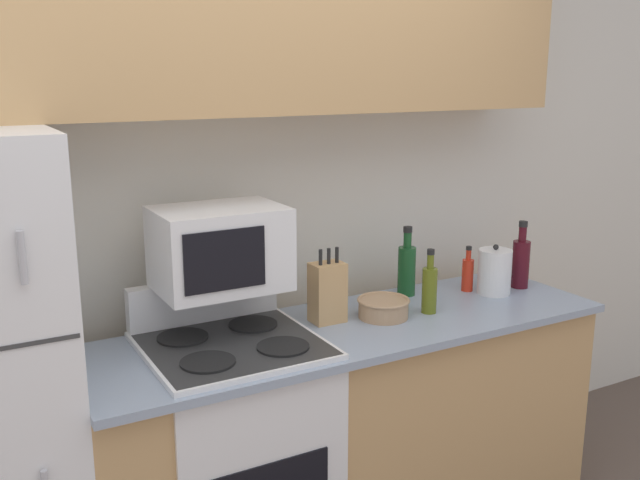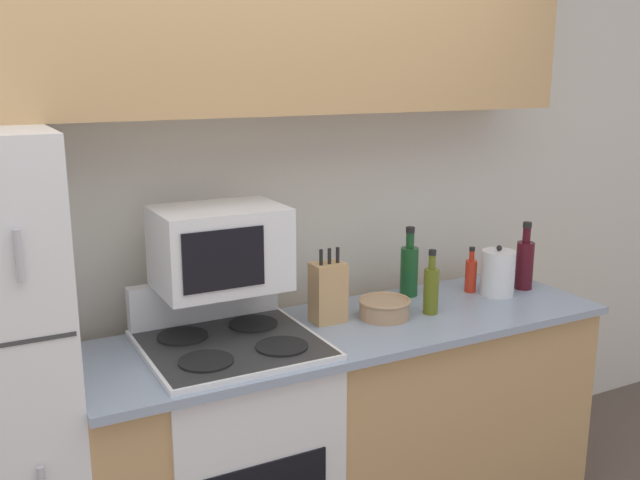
# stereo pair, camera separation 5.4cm
# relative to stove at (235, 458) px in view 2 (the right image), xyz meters

# --- Properties ---
(wall_back) EXTENTS (8.00, 0.05, 2.55)m
(wall_back) POSITION_rel_stove_xyz_m (0.11, 0.46, 0.79)
(wall_back) COLOR silver
(wall_back) RESTS_ON ground_plane
(lower_cabinets) EXTENTS (2.06, 0.61, 0.91)m
(lower_cabinets) POSITION_rel_stove_xyz_m (0.49, 0.01, -0.02)
(lower_cabinets) COLOR tan
(lower_cabinets) RESTS_ON ground_plane
(upper_cabinets) EXTENTS (2.82, 0.35, 0.70)m
(upper_cabinets) POSITION_rel_stove_xyz_m (0.11, 0.26, 1.56)
(upper_cabinets) COLOR tan
(upper_cabinets) RESTS_ON refrigerator
(stove) EXTENTS (0.60, 0.60, 1.09)m
(stove) POSITION_rel_stove_xyz_m (0.00, 0.00, 0.00)
(stove) COLOR white
(stove) RESTS_ON ground_plane
(microwave) EXTENTS (0.45, 0.33, 0.29)m
(microwave) POSITION_rel_stove_xyz_m (0.01, 0.12, 0.76)
(microwave) COLOR white
(microwave) RESTS_ON stove
(knife_block) EXTENTS (0.13, 0.09, 0.29)m
(knife_block) POSITION_rel_stove_xyz_m (0.42, 0.07, 0.55)
(knife_block) COLOR tan
(knife_block) RESTS_ON lower_cabinets
(bowl) EXTENTS (0.21, 0.21, 0.08)m
(bowl) POSITION_rel_stove_xyz_m (0.64, 0.00, 0.47)
(bowl) COLOR tan
(bowl) RESTS_ON lower_cabinets
(bottle_hot_sauce) EXTENTS (0.05, 0.05, 0.20)m
(bottle_hot_sauce) POSITION_rel_stove_xyz_m (1.15, 0.11, 0.51)
(bottle_hot_sauce) COLOR red
(bottle_hot_sauce) RESTS_ON lower_cabinets
(bottle_olive_oil) EXTENTS (0.06, 0.06, 0.26)m
(bottle_olive_oil) POSITION_rel_stove_xyz_m (0.83, -0.04, 0.53)
(bottle_olive_oil) COLOR #5B6619
(bottle_olive_oil) RESTS_ON lower_cabinets
(bottle_wine_green) EXTENTS (0.08, 0.08, 0.30)m
(bottle_wine_green) POSITION_rel_stove_xyz_m (0.89, 0.20, 0.55)
(bottle_wine_green) COLOR #194C23
(bottle_wine_green) RESTS_ON lower_cabinets
(bottle_wine_red) EXTENTS (0.08, 0.08, 0.30)m
(bottle_wine_red) POSITION_rel_stove_xyz_m (1.39, 0.04, 0.55)
(bottle_wine_red) COLOR #470F19
(bottle_wine_red) RESTS_ON lower_cabinets
(kettle) EXTENTS (0.14, 0.14, 0.22)m
(kettle) POSITION_rel_stove_xyz_m (1.23, 0.03, 0.53)
(kettle) COLOR white
(kettle) RESTS_ON lower_cabinets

